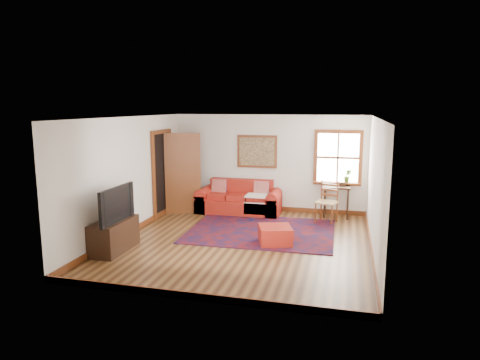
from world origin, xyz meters
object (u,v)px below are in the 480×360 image
(red_leather_sofa, at_px, (239,202))
(media_cabinet, at_px, (114,236))
(side_table, at_px, (337,191))
(red_ottoman, at_px, (275,235))
(ladder_back_chair, at_px, (327,200))

(red_leather_sofa, xyz_separation_m, media_cabinet, (-1.56, -3.46, 0.02))
(side_table, xyz_separation_m, media_cabinet, (-4.00, -3.60, -0.36))
(side_table, distance_m, media_cabinet, 5.39)
(red_ottoman, height_order, media_cabinet, media_cabinet)
(red_ottoman, bearing_deg, ladder_back_chair, 46.71)
(media_cabinet, bearing_deg, red_ottoman, 21.94)
(side_table, height_order, ladder_back_chair, ladder_back_chair)
(ladder_back_chair, distance_m, media_cabinet, 4.90)
(red_leather_sofa, distance_m, side_table, 2.47)
(red_leather_sofa, distance_m, red_ottoman, 2.65)
(red_leather_sofa, height_order, red_ottoman, red_leather_sofa)
(side_table, relative_size, media_cabinet, 0.72)
(red_ottoman, relative_size, ladder_back_chair, 0.64)
(side_table, xyz_separation_m, ladder_back_chair, (-0.19, -0.52, -0.13))
(red_ottoman, bearing_deg, media_cabinet, -175.70)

